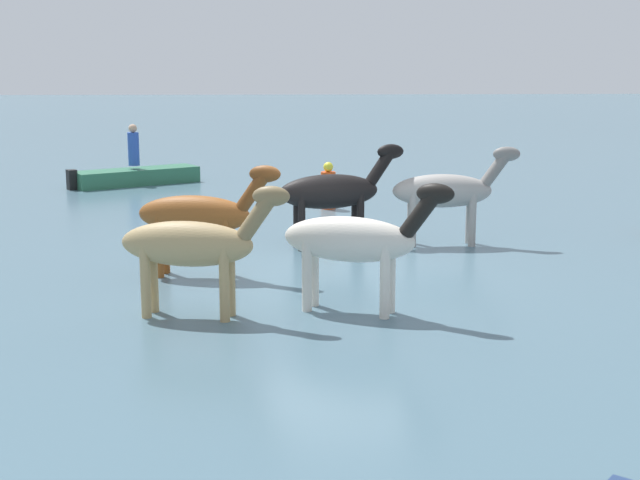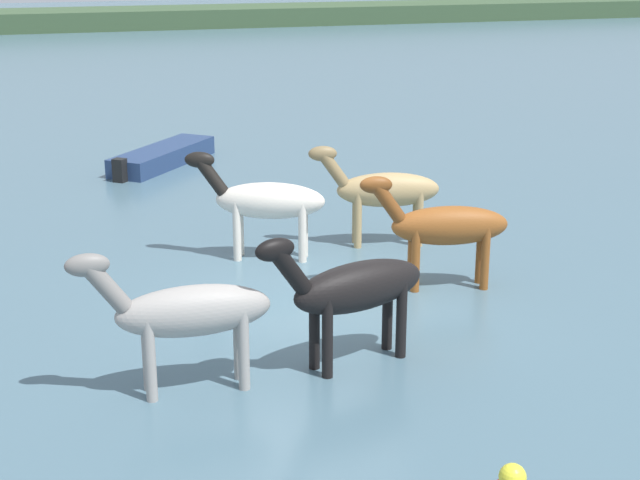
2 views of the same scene
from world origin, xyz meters
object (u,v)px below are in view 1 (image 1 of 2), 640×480
at_px(horse_chestnut_trailing, 193,245).
at_px(buoy_channel_marker, 328,188).
at_px(horse_dun_straggler, 333,192).
at_px(horse_lead, 355,240).
at_px(horse_mid_herd, 199,215).
at_px(person_watcher_seated, 133,146).
at_px(horse_gray_outer, 447,191).
at_px(boat_dinghy_port, 135,179).

bearing_deg(horse_chestnut_trailing, buoy_channel_marker, 87.97).
relative_size(horse_dun_straggler, horse_chestnut_trailing, 1.03).
xyz_separation_m(horse_lead, buoy_channel_marker, (-0.14, -9.19, -0.55)).
bearing_deg(horse_chestnut_trailing, horse_mid_herd, 105.23).
distance_m(person_watcher_seated, buoy_channel_marker, 7.07).
height_order(horse_gray_outer, horse_dun_straggler, horse_dun_straggler).
xyz_separation_m(horse_lead, boat_dinghy_port, (5.22, -13.74, -0.90)).
relative_size(horse_gray_outer, buoy_channel_marker, 2.17).
bearing_deg(person_watcher_seated, horse_gray_outer, 129.46).
xyz_separation_m(horse_gray_outer, person_watcher_seated, (7.43, -9.02, 0.05)).
relative_size(horse_mid_herd, person_watcher_seated, 2.06).
bearing_deg(boat_dinghy_port, buoy_channel_marker, -71.61).
bearing_deg(horse_gray_outer, horse_mid_herd, -150.48).
height_order(horse_chestnut_trailing, buoy_channel_marker, horse_chestnut_trailing).
relative_size(horse_dun_straggler, buoy_channel_marker, 2.22).
xyz_separation_m(horse_gray_outer, horse_chestnut_trailing, (4.46, 4.85, -0.02)).
height_order(horse_mid_herd, buoy_channel_marker, horse_mid_herd).
xyz_separation_m(horse_lead, person_watcher_seated, (5.23, -13.74, 0.05)).
xyz_separation_m(horse_mid_herd, boat_dinghy_port, (2.83, -11.45, -0.89)).
bearing_deg(horse_mid_herd, boat_dinghy_port, 115.89).
bearing_deg(buoy_channel_marker, boat_dinghy_port, -40.34).
bearing_deg(horse_gray_outer, person_watcher_seated, 131.00).
bearing_deg(horse_dun_straggler, horse_gray_outer, -11.63).
height_order(boat_dinghy_port, buoy_channel_marker, buoy_channel_marker).
height_order(horse_dun_straggler, horse_chestnut_trailing, horse_dun_straggler).
xyz_separation_m(horse_gray_outer, boat_dinghy_port, (7.41, -9.02, -0.90)).
bearing_deg(buoy_channel_marker, horse_chestnut_trailing, 75.49).
distance_m(horse_chestnut_trailing, boat_dinghy_port, 14.21).
bearing_deg(horse_chestnut_trailing, horse_gray_outer, 59.83).
bearing_deg(buoy_channel_marker, horse_dun_straggler, 88.01).
height_order(horse_mid_herd, horse_lead, horse_lead).
height_order(horse_mid_herd, person_watcher_seated, horse_mid_herd).
xyz_separation_m(horse_chestnut_trailing, person_watcher_seated, (2.96, -13.87, 0.06)).
distance_m(horse_mid_herd, horse_lead, 3.31).
distance_m(horse_gray_outer, boat_dinghy_port, 11.71).
bearing_deg(boat_dinghy_port, horse_mid_herd, -107.37).
distance_m(horse_mid_herd, boat_dinghy_port, 11.83).
height_order(horse_gray_outer, person_watcher_seated, horse_gray_outer).
bearing_deg(buoy_channel_marker, horse_lead, 89.13).
height_order(horse_gray_outer, boat_dinghy_port, horse_gray_outer).
bearing_deg(horse_mid_herd, horse_lead, -31.80).
bearing_deg(horse_gray_outer, buoy_channel_marker, 116.23).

